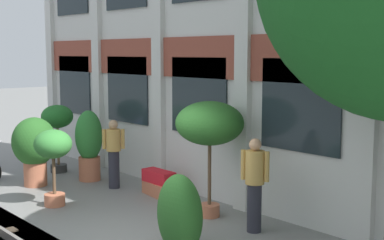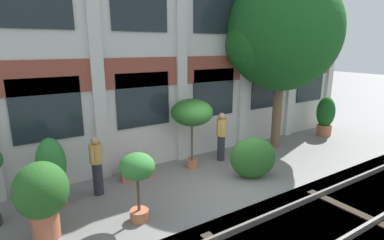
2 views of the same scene
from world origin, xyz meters
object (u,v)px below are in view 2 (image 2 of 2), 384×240
object	(u,v)px
potted_plant_glazed_jar	(325,115)
resident_by_doorway	(97,164)
potted_plant_tall_urn	(137,172)
resident_watching_tracks	(221,135)
potted_plant_low_pan	(192,114)
topiary_hedge	(253,158)
potted_plant_ribbed_drum	(42,194)
potted_plant_square_trough	(137,170)
potted_plant_stone_basin	(52,169)
broadleaf_tree	(282,36)

from	to	relation	value
potted_plant_glazed_jar	resident_by_doorway	bearing A→B (deg)	-179.61
potted_plant_tall_urn	resident_watching_tracks	xyz separation A→B (m)	(3.88, 1.93, -0.26)
potted_plant_glazed_jar	potted_plant_tall_urn	bearing A→B (deg)	-169.29
potted_plant_low_pan	resident_by_doorway	bearing A→B (deg)	-176.52
potted_plant_low_pan	potted_plant_tall_urn	size ratio (longest dim) A/B	1.41
potted_plant_tall_urn	topiary_hedge	size ratio (longest dim) A/B	1.18
potted_plant_low_pan	potted_plant_glazed_jar	size ratio (longest dim) A/B	1.31
potted_plant_ribbed_drum	potted_plant_tall_urn	xyz separation A→B (m)	(1.88, -0.45, 0.19)
potted_plant_square_trough	topiary_hedge	size ratio (longest dim) A/B	0.72
resident_by_doorway	potted_plant_stone_basin	bearing A→B (deg)	-140.56
resident_watching_tracks	topiary_hedge	xyz separation A→B (m)	(-0.10, -1.66, -0.28)
potted_plant_low_pan	potted_plant_stone_basin	xyz separation A→B (m)	(-4.19, -0.22, -0.82)
resident_by_doorway	topiary_hedge	xyz separation A→B (m)	(4.21, -1.49, -0.24)
potted_plant_low_pan	potted_plant_stone_basin	distance (m)	4.28
potted_plant_square_trough	potted_plant_low_pan	bearing A→B (deg)	-5.65
topiary_hedge	potted_plant_stone_basin	bearing A→B (deg)	164.62
topiary_hedge	resident_by_doorway	bearing A→B (deg)	160.55
broadleaf_tree	resident_watching_tracks	world-z (taller)	broadleaf_tree
broadleaf_tree	resident_watching_tracks	size ratio (longest dim) A/B	3.82
broadleaf_tree	potted_plant_glazed_jar	size ratio (longest dim) A/B	3.73
potted_plant_ribbed_drum	potted_plant_square_trough	distance (m)	3.26
broadleaf_tree	topiary_hedge	bearing A→B (deg)	-149.64
broadleaf_tree	potted_plant_low_pan	world-z (taller)	broadleaf_tree
potted_plant_tall_urn	potted_plant_square_trough	xyz separation A→B (m)	(0.83, 2.13, -0.90)
potted_plant_low_pan	potted_plant_tall_urn	xyz separation A→B (m)	(-2.69, -1.94, -0.62)
resident_by_doorway	topiary_hedge	size ratio (longest dim) A/B	1.19
broadleaf_tree	potted_plant_stone_basin	xyz separation A→B (m)	(-8.09, -0.19, -3.27)
potted_plant_low_pan	resident_watching_tracks	world-z (taller)	potted_plant_low_pan
potted_plant_square_trough	topiary_hedge	distance (m)	3.51
potted_plant_ribbed_drum	topiary_hedge	bearing A→B (deg)	-1.83
potted_plant_glazed_jar	potted_plant_square_trough	xyz separation A→B (m)	(-8.81, 0.30, -0.63)
potted_plant_ribbed_drum	topiary_hedge	size ratio (longest dim) A/B	1.22
potted_plant_glazed_jar	resident_watching_tracks	xyz separation A→B (m)	(-5.76, 0.11, 0.01)
potted_plant_low_pan	potted_plant_square_trough	bearing A→B (deg)	174.35
broadleaf_tree	potted_plant_square_trough	bearing A→B (deg)	177.87
broadleaf_tree	potted_plant_square_trough	size ratio (longest dim) A/B	6.57
broadleaf_tree	resident_by_doorway	size ratio (longest dim) A/B	3.97
potted_plant_low_pan	potted_plant_stone_basin	size ratio (longest dim) A/B	1.28
potted_plant_glazed_jar	potted_plant_stone_basin	bearing A→B (deg)	-179.49
broadleaf_tree	resident_watching_tracks	distance (m)	4.30
potted_plant_low_pan	potted_plant_stone_basin	world-z (taller)	potted_plant_low_pan
resident_by_doorway	broadleaf_tree	bearing A→B (deg)	39.11
potted_plant_stone_basin	potted_plant_tall_urn	bearing A→B (deg)	-48.88
broadleaf_tree	potted_plant_tall_urn	distance (m)	7.52
broadleaf_tree	potted_plant_low_pan	bearing A→B (deg)	179.56
topiary_hedge	potted_plant_low_pan	bearing A→B (deg)	123.16
potted_plant_ribbed_drum	potted_plant_square_trough	size ratio (longest dim) A/B	1.69
broadleaf_tree	potted_plant_stone_basin	bearing A→B (deg)	-178.66
resident_by_doorway	resident_watching_tracks	xyz separation A→B (m)	(4.30, 0.18, 0.04)
broadleaf_tree	potted_plant_tall_urn	bearing A→B (deg)	-163.81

